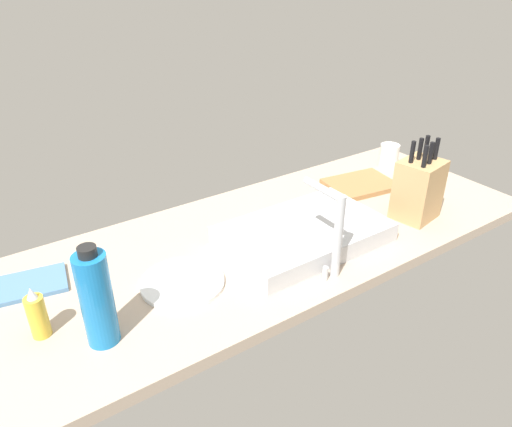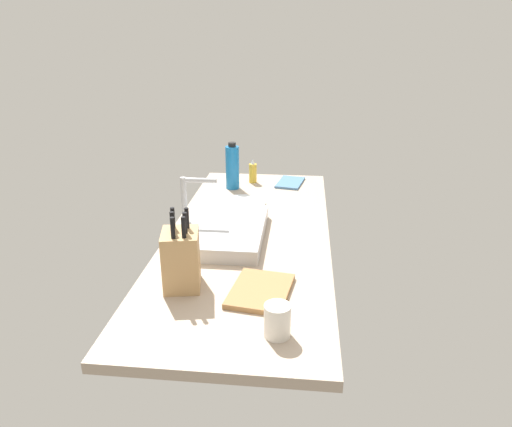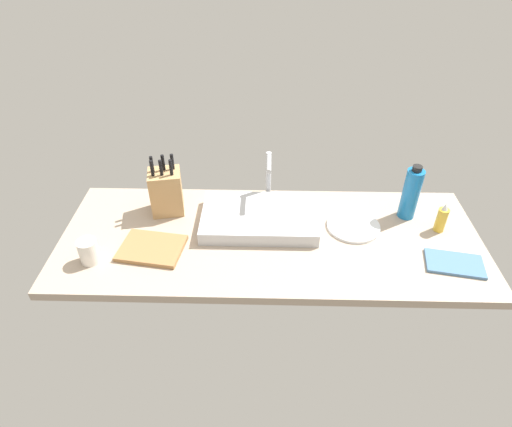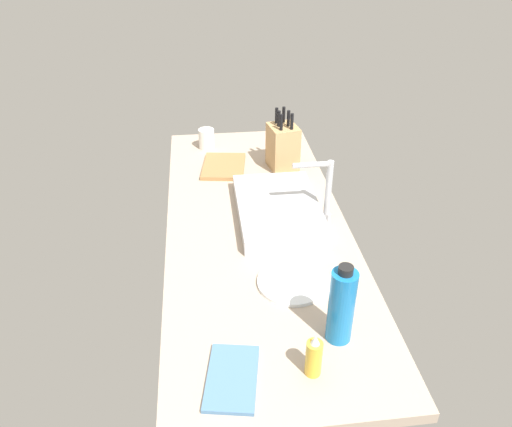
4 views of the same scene
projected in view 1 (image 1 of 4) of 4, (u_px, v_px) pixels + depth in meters
The scene contains 10 objects.
countertop_slab at pixel (273, 239), 151.35cm from camera, with size 172.28×67.30×3.50cm, color tan.
sink_basin at pixel (304, 234), 145.21cm from camera, with size 48.32×30.67×5.77cm, color #B7BABF.
faucet at pixel (333, 226), 125.94cm from camera, with size 5.50×15.07×24.23cm.
knife_block at pixel (418, 189), 155.53cm from camera, with size 15.35×14.05×26.70cm.
cutting_board at pixel (361, 184), 180.06cm from camera, with size 24.40×18.43×1.80cm, color #9E7042.
soap_bottle at pixel (37, 315), 108.78cm from camera, with size 4.31×4.31×13.40cm.
water_bottle at pixel (97, 299), 104.46cm from camera, with size 7.23×7.23×25.05cm.
dinner_plate at pixel (182, 282), 127.94cm from camera, with size 22.31×22.31×1.20cm, color white.
dish_towel at pixel (24, 286), 126.57cm from camera, with size 21.17×12.80×1.20cm, color teal.
coffee_mug at pixel (389, 156), 193.80cm from camera, with size 7.54×7.54×9.76cm, color silver.
Camera 1 is at (76.81, 103.32, 81.92)cm, focal length 33.90 mm.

